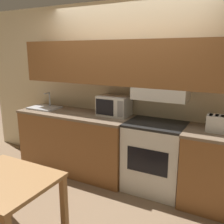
# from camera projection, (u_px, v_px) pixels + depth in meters

# --- Properties ---
(ground_plane) EXTENTS (16.00, 16.00, 0.00)m
(ground_plane) POSITION_uv_depth(u_px,v_px,m) (126.00, 171.00, 3.96)
(ground_plane) COLOR #7F664C
(wall_back) EXTENTS (5.64, 0.38, 2.55)m
(wall_back) POSITION_uv_depth(u_px,v_px,m) (126.00, 79.00, 3.55)
(wall_back) COLOR beige
(wall_back) RESTS_ON ground_plane
(lower_counter_main) EXTENTS (1.80, 0.65, 0.94)m
(lower_counter_main) POSITION_uv_depth(u_px,v_px,m) (76.00, 141.00, 3.91)
(lower_counter_main) COLOR brown
(lower_counter_main) RESTS_ON ground_plane
(lower_counter_right_stub) EXTENTS (0.70, 0.65, 0.94)m
(lower_counter_right_stub) POSITION_uv_depth(u_px,v_px,m) (212.00, 169.00, 2.99)
(lower_counter_right_stub) COLOR brown
(lower_counter_right_stub) RESTS_ON ground_plane
(stove_range) EXTENTS (0.75, 0.59, 0.94)m
(stove_range) POSITION_uv_depth(u_px,v_px,m) (154.00, 157.00, 3.34)
(stove_range) COLOR silver
(stove_range) RESTS_ON ground_plane
(microwave) EXTENTS (0.45, 0.31, 0.29)m
(microwave) POSITION_uv_depth(u_px,v_px,m) (114.00, 106.00, 3.60)
(microwave) COLOR silver
(microwave) RESTS_ON lower_counter_main
(toaster) EXTENTS (0.28, 0.18, 0.19)m
(toaster) POSITION_uv_depth(u_px,v_px,m) (219.00, 124.00, 2.86)
(toaster) COLOR silver
(toaster) RESTS_ON lower_counter_right_stub
(sink_basin) EXTENTS (0.47, 0.36, 0.25)m
(sink_basin) POSITION_uv_depth(u_px,v_px,m) (44.00, 107.00, 4.07)
(sink_basin) COLOR #B7BABF
(sink_basin) RESTS_ON lower_counter_main
(dining_table) EXTENTS (0.89, 0.72, 0.75)m
(dining_table) POSITION_uv_depth(u_px,v_px,m) (4.00, 190.00, 2.24)
(dining_table) COLOR #9E7042
(dining_table) RESTS_ON ground_plane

